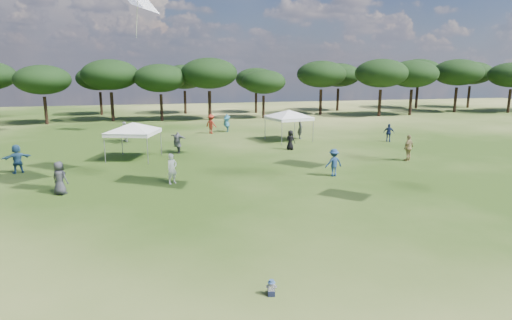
{
  "coord_description": "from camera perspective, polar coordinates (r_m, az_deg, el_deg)",
  "views": [
    {
      "loc": [
        -3.33,
        -8.74,
        6.31
      ],
      "look_at": [
        0.14,
        6.0,
        3.05
      ],
      "focal_mm": 30.0,
      "sensor_mm": 36.0,
      "label": 1
    }
  ],
  "objects": [
    {
      "name": "festival_crowd",
      "position": [
        34.19,
        -5.6,
        2.95
      ],
      "size": [
        29.47,
        21.33,
        1.89
      ],
      "color": "navy",
      "rests_on": "ground"
    },
    {
      "name": "tree_line",
      "position": [
        56.45,
        -7.58,
        11.15
      ],
      "size": [
        108.78,
        17.63,
        7.77
      ],
      "color": "black",
      "rests_on": "ground"
    },
    {
      "name": "toddler",
      "position": [
        12.64,
        2.08,
        -16.72
      ],
      "size": [
        0.34,
        0.37,
        0.47
      ],
      "rotation": [
        0.0,
        0.0,
        -0.23
      ],
      "color": "#161B33",
      "rests_on": "ground"
    },
    {
      "name": "tent_right",
      "position": [
        37.84,
        4.41,
        6.49
      ],
      "size": [
        6.5,
        6.5,
        3.02
      ],
      "rotation": [
        0.0,
        0.0,
        0.22
      ],
      "color": "gray",
      "rests_on": "ground"
    },
    {
      "name": "tent_left",
      "position": [
        31.13,
        -16.12,
        4.62
      ],
      "size": [
        6.05,
        6.05,
        2.91
      ],
      "rotation": [
        0.0,
        0.0,
        -0.32
      ],
      "color": "gray",
      "rests_on": "ground"
    }
  ]
}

